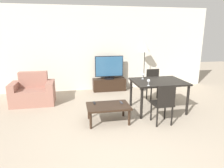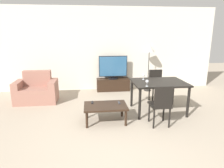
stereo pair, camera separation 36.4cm
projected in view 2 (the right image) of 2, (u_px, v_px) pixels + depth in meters
name	position (u px, v px, depth m)	size (l,w,h in m)	color
ground_plane	(123.00, 151.00, 3.27)	(18.00, 18.00, 0.00)	tan
wall_back	(104.00, 49.00, 6.59)	(7.46, 0.06, 2.70)	silver
armchair	(37.00, 91.00, 5.54)	(1.11, 0.68, 0.85)	#9E6B5B
tv_stand	(113.00, 85.00, 6.66)	(1.08, 0.37, 0.40)	black
tv	(113.00, 68.00, 6.51)	(0.92, 0.32, 0.75)	black
coffee_table	(105.00, 107.00, 4.26)	(0.91, 0.60, 0.38)	black
dining_table	(159.00, 85.00, 4.76)	(1.24, 0.96, 0.75)	black
dining_chair_near	(161.00, 103.00, 4.02)	(0.40, 0.40, 0.87)	black
dining_chair_far	(156.00, 84.00, 5.58)	(0.40, 0.40, 0.87)	black
floor_lamp	(149.00, 51.00, 6.38)	(0.34, 0.34, 1.53)	black
remote_primary	(92.00, 102.00, 4.39)	(0.04, 0.15, 0.02)	black
remote_secondary	(119.00, 103.00, 4.38)	(0.04, 0.15, 0.02)	#38383D
wine_glass_left	(143.00, 75.00, 4.93)	(0.07, 0.07, 0.15)	silver
wine_glass_center	(147.00, 82.00, 4.29)	(0.07, 0.07, 0.15)	silver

